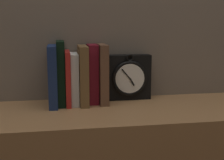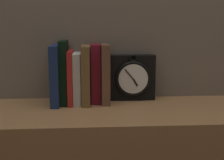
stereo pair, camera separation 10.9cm
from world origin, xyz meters
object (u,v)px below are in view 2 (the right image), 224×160
Objects in this scene: book_slot1_black at (64,72)px; clock at (132,77)px; book_slot4_brown at (86,75)px; book_slot6_brown at (105,74)px; book_slot5_maroon at (96,73)px; book_slot2_red at (71,77)px; book_slot3_white at (77,78)px; book_slot0_navy at (56,75)px.

clock is at bearing 7.46° from book_slot1_black.
book_slot6_brown reaches higher than book_slot4_brown.
book_slot4_brown is at bearing -5.28° from book_slot1_black.
book_slot5_maroon is 1.00× the size of book_slot6_brown.
book_slot2_red is at bearing 176.68° from book_slot4_brown.
book_slot6_brown is at bearing 5.63° from book_slot4_brown.
book_slot3_white is 0.87× the size of book_slot4_brown.
book_slot5_maroon is (0.12, 0.01, -0.01)m from book_slot1_black.
book_slot2_red is at bearing -178.26° from book_slot6_brown.
book_slot5_maroon is at bearing 7.46° from book_slot3_white.
clock is 0.19m from book_slot4_brown.
book_slot1_black is 0.03m from book_slot2_red.
book_slot2_red is (0.02, -0.00, -0.02)m from book_slot1_black.
book_slot4_brown is at bearing -15.39° from book_slot3_white.
book_slot0_navy is 1.01× the size of book_slot4_brown.
book_slot4_brown reaches higher than clock.
book_slot4_brown is (0.08, -0.01, -0.01)m from book_slot1_black.
book_slot0_navy is 0.08m from book_slot3_white.
book_slot4_brown is (-0.18, -0.04, 0.02)m from clock.
book_slot3_white is (0.05, 0.00, -0.02)m from book_slot1_black.
book_slot4_brown is 0.98× the size of book_slot6_brown.
book_slot0_navy is at bearing -176.51° from book_slot6_brown.
book_slot4_brown is at bearing -174.37° from book_slot6_brown.
book_slot3_white is 0.86× the size of book_slot5_maroon.
book_slot4_brown is at bearing -167.02° from clock.
book_slot3_white is at bearing -171.27° from clock.
book_slot1_black is at bearing -172.54° from clock.
clock is 0.25m from book_slot2_red.
book_slot1_black is (-0.27, -0.03, 0.03)m from clock.
clock is 0.22m from book_slot3_white.
book_slot6_brown is (0.04, -0.01, 0.00)m from book_slot5_maroon.
book_slot5_maroon is (0.15, 0.02, -0.00)m from book_slot0_navy.
book_slot6_brown reaches higher than book_slot2_red.
book_slot6_brown is at bearing 1.74° from book_slot2_red.
book_slot3_white is at bearing 164.61° from book_slot4_brown.
clock is 0.27m from book_slot1_black.
book_slot2_red reaches higher than book_slot3_white.
book_slot0_navy is 1.00× the size of book_slot6_brown.
book_slot3_white is 0.85× the size of book_slot6_brown.
book_slot5_maroon reaches higher than book_slot3_white.
book_slot3_white is at bearing 9.40° from book_slot0_navy.
book_slot0_navy is 0.15m from book_slot5_maroon.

